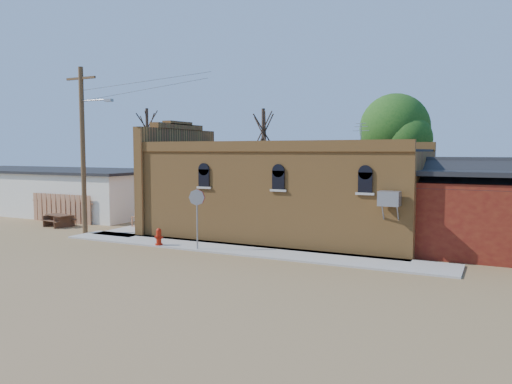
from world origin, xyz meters
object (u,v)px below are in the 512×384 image
at_px(utility_pole, 84,146).
at_px(fire_hydrant, 159,237).
at_px(picnic_table, 59,219).
at_px(trash_barrel, 177,218).
at_px(stop_sign, 197,203).
at_px(brick_bar, 282,192).

xyz_separation_m(utility_pole, fire_hydrant, (5.83, -1.20, -4.30)).
bearing_deg(picnic_table, trash_barrel, 38.74).
distance_m(fire_hydrant, trash_barrel, 6.45).
relative_size(fire_hydrant, stop_sign, 0.29).
distance_m(stop_sign, picnic_table, 11.82).
relative_size(fire_hydrant, trash_barrel, 1.01).
height_order(stop_sign, trash_barrel, stop_sign).
bearing_deg(brick_bar, utility_pole, -156.31).
height_order(fire_hydrant, picnic_table, fire_hydrant).
height_order(utility_pole, picnic_table, utility_pole).
distance_m(brick_bar, stop_sign, 5.78).
height_order(utility_pole, stop_sign, utility_pole).
xyz_separation_m(utility_pole, stop_sign, (7.99, -1.20, -2.60)).
relative_size(stop_sign, picnic_table, 1.40).
height_order(brick_bar, trash_barrel, brick_bar).
xyz_separation_m(stop_sign, picnic_table, (-11.43, 2.46, -1.71)).
distance_m(brick_bar, fire_hydrant, 7.03).
distance_m(utility_pole, trash_barrel, 6.85).
height_order(utility_pole, trash_barrel, utility_pole).
bearing_deg(fire_hydrant, brick_bar, 35.27).
bearing_deg(utility_pole, stop_sign, -8.54).
distance_m(trash_barrel, picnic_table, 7.07).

